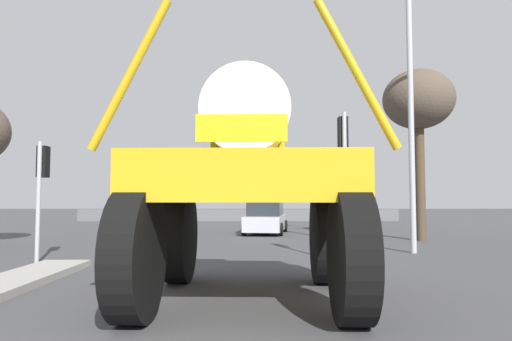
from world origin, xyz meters
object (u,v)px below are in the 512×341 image
Objects in this scene: traffic_signal_near_left at (42,175)px; traffic_signal_far_left at (312,184)px; sedan_ahead at (266,219)px; streetlight_near_right at (416,89)px; oversize_sprayer at (248,189)px; bare_tree_right at (419,102)px; traffic_signal_far_right at (138,178)px; bare_tree_far_center at (276,167)px; traffic_signal_near_right at (343,153)px.

traffic_signal_far_left reaches higher than traffic_signal_near_left.
sedan_ahead is at bearing -127.02° from traffic_signal_far_left.
sedan_ahead is 0.46× the size of streetlight_near_right.
oversize_sprayer is 0.72× the size of bare_tree_right.
bare_tree_far_center reaches higher than traffic_signal_far_right.
traffic_signal_near_left is 14.41m from bare_tree_right.
traffic_signal_near_left is 0.56× the size of bare_tree_far_center.
traffic_signal_near_left is at bearing -168.62° from streetlight_near_right.
traffic_signal_far_right is 16.79m from streetlight_near_right.
traffic_signal_far_right is (-9.90, -0.01, 0.30)m from traffic_signal_far_left.
traffic_signal_near_right is at bearing -88.54° from bare_tree_far_center.
bare_tree_right is (3.45, -7.53, 3.12)m from traffic_signal_far_left.
streetlight_near_right is at bearing -45.17° from traffic_signal_far_right.
sedan_ahead is 1.34× the size of traffic_signal_near_left.
oversize_sprayer is at bearing -70.76° from traffic_signal_far_right.
traffic_signal_far_left is at bearing -81.52° from bare_tree_far_center.
sedan_ahead is at bearing 99.97° from traffic_signal_near_right.
bare_tree_far_center is (-5.01, 18.04, -1.44)m from bare_tree_right.
traffic_signal_near_right is 0.43× the size of streetlight_near_right.
traffic_signal_far_right is (-8.96, 13.98, -0.06)m from traffic_signal_near_right.
traffic_signal_near_right is 1.02× the size of traffic_signal_far_right.
traffic_signal_far_left is 0.50× the size of bare_tree_right.
traffic_signal_near_right is at bearing -124.19° from bare_tree_right.
traffic_signal_near_right is 8.28m from bare_tree_right.
streetlight_near_right is 1.64× the size of bare_tree_far_center.
bare_tree_right is (6.90, 10.97, 3.82)m from oversize_sprayer.
traffic_signal_near_left is 0.80× the size of traffic_signal_near_right.
bare_tree_right is at bearing -113.68° from sedan_ahead.
bare_tree_right is (13.35, -7.52, 2.82)m from traffic_signal_far_right.
bare_tree_right is 1.23× the size of bare_tree_far_center.
traffic_signal_far_right is at bearing 122.66° from traffic_signal_near_right.
traffic_signal_far_left is 9.91m from traffic_signal_far_right.
traffic_signal_near_left is 0.34× the size of streetlight_near_right.
traffic_signal_far_right reaches higher than traffic_signal_far_left.
traffic_signal_far_right is 0.42× the size of streetlight_near_right.
bare_tree_far_center is (1.88, 29.00, 2.38)m from oversize_sprayer.
traffic_signal_far_left is at bearing 57.22° from traffic_signal_near_left.
traffic_signal_near_left reaches higher than sedan_ahead.
oversize_sprayer is 0.88× the size of bare_tree_far_center.
oversize_sprayer is 5.27m from traffic_signal_near_right.
sedan_ahead is at bearing 119.32° from streetlight_near_right.
traffic_signal_near_right reaches higher than sedan_ahead.
bare_tree_far_center is (7.43, 24.48, 1.91)m from traffic_signal_near_left.
oversize_sprayer is 1.44× the size of traffic_signal_far_left.
traffic_signal_near_right is (8.06, -0.01, 0.59)m from traffic_signal_near_left.
traffic_signal_near_right is at bearing -93.84° from traffic_signal_far_left.
oversize_sprayer is 13.51m from bare_tree_right.
streetlight_near_right reaches higher than oversize_sprayer.
traffic_signal_near_right is at bearing -141.53° from streetlight_near_right.
traffic_signal_near_left is 0.46× the size of bare_tree_right.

